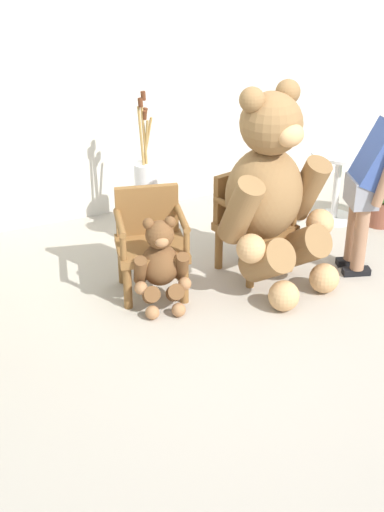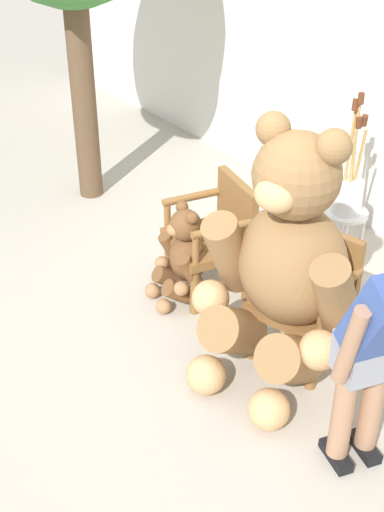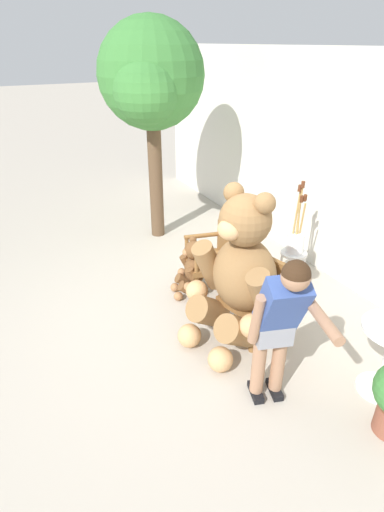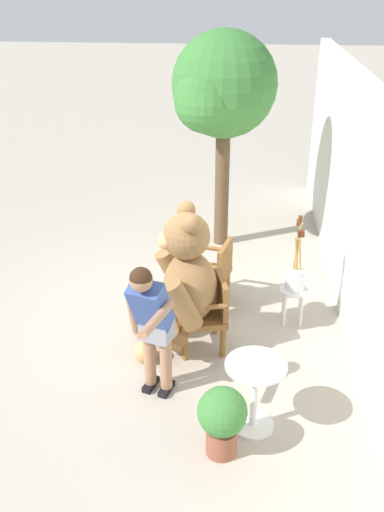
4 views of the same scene
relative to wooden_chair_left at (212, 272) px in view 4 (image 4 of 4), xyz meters
name	(u,v)px [view 4 (image 4 of 4)]	position (x,y,z in m)	size (l,w,h in m)	color
ground_plane	(151,320)	(0.46, -0.71, -0.46)	(60.00, 60.00, 0.00)	#B2A899
back_wall	(365,222)	(0.46, 1.69, 0.94)	(10.00, 0.16, 2.80)	silver
wooden_chair_left	(212,272)	(0.00, 0.00, 0.00)	(0.66, 0.63, 0.86)	brown
wooden_chair_right	(206,311)	(0.93, 0.00, 0.00)	(0.67, 0.64, 0.86)	brown
teddy_bear_large	(182,282)	(0.96, -0.27, 0.37)	(1.05, 1.06, 1.69)	olive
teddy_bear_small	(190,276)	(-0.02, -0.28, -0.09)	(0.48, 0.48, 0.76)	brown
person_visitor	(151,319)	(1.84, -0.46, 0.45)	(0.84, 0.48, 1.54)	black
white_stool	(293,297)	(0.35, 1.00, -0.11)	(0.34, 0.34, 0.46)	white
brush_bucket	(295,275)	(0.35, 1.00, 0.19)	(0.22, 0.22, 0.94)	white
round_side_table	(255,388)	(2.19, 0.53, -0.01)	(0.56, 0.56, 0.72)	white
patio_tree	(221,89)	(-1.80, -0.01, 1.91)	(1.56, 1.49, 3.18)	brown
potted_plant	(222,417)	(2.54, 0.25, -0.07)	(0.44, 0.44, 0.68)	brown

